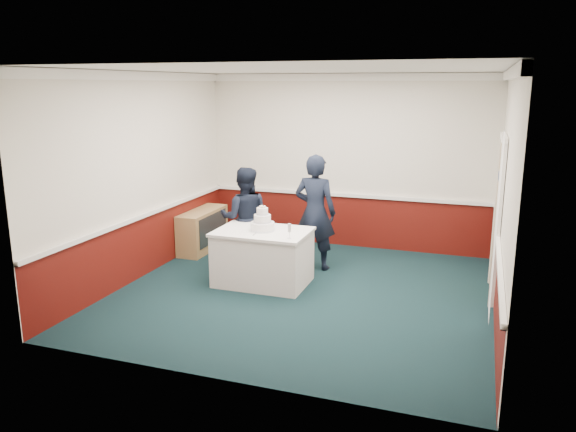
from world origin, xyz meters
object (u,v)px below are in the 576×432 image
(cake_table, at_px, (263,257))
(person_woman, at_px, (315,212))
(sideboard, at_px, (203,230))
(wedding_cake, at_px, (262,223))
(cake_knife, at_px, (255,234))
(person_man, at_px, (245,218))
(champagne_flute, at_px, (289,229))

(cake_table, distance_m, person_woman, 1.16)
(sideboard, relative_size, wedding_cake, 3.30)
(cake_knife, distance_m, person_man, 0.96)
(cake_knife, height_order, person_woman, person_woman)
(wedding_cake, bearing_deg, person_woman, 60.86)
(sideboard, relative_size, cake_table, 0.91)
(sideboard, distance_m, wedding_cake, 2.10)
(cake_knife, relative_size, person_man, 0.14)
(cake_knife, bearing_deg, cake_table, 75.87)
(person_man, relative_size, person_woman, 0.88)
(sideboard, relative_size, champagne_flute, 5.85)
(person_man, bearing_deg, cake_knife, 103.68)
(sideboard, xyz_separation_m, cake_table, (1.61, -1.24, 0.05))
(cake_table, bearing_deg, sideboard, 142.44)
(sideboard, xyz_separation_m, cake_knife, (1.58, -1.44, 0.44))
(cake_knife, xyz_separation_m, person_man, (-0.51, 0.81, 0.00))
(cake_knife, bearing_deg, wedding_cake, 75.87)
(sideboard, xyz_separation_m, person_man, (1.07, -0.62, 0.44))
(champagne_flute, distance_m, person_man, 1.38)
(cake_table, relative_size, champagne_flute, 6.44)
(cake_knife, xyz_separation_m, person_woman, (0.54, 1.11, 0.10))
(champagne_flute, distance_m, person_woman, 1.19)
(champagne_flute, bearing_deg, wedding_cake, 150.75)
(cake_table, xyz_separation_m, person_woman, (0.51, 0.91, 0.50))
(sideboard, xyz_separation_m, champagne_flute, (2.11, -1.52, 0.58))
(cake_table, distance_m, person_man, 0.91)
(champagne_flute, xyz_separation_m, person_woman, (0.01, 1.19, -0.03))
(wedding_cake, bearing_deg, sideboard, 142.44)
(champagne_flute, bearing_deg, cake_knife, 171.42)
(cake_table, xyz_separation_m, cake_knife, (-0.03, -0.20, 0.39))
(sideboard, distance_m, cake_table, 2.03)
(person_woman, bearing_deg, champagne_flute, 92.49)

